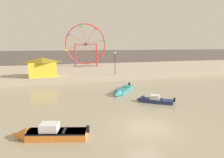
% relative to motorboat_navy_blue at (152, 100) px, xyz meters
% --- Properties ---
extents(ground_plane, '(240.00, 240.00, 0.00)m').
position_rel_motorboat_navy_blue_xyz_m(ground_plane, '(-3.60, -5.85, -0.25)').
color(ground_plane, gray).
extents(quay_promenade, '(110.00, 22.43, 1.03)m').
position_rel_motorboat_navy_blue_xyz_m(quay_promenade, '(-3.60, 24.29, 0.27)').
color(quay_promenade, tan).
rests_on(quay_promenade, ground_plane).
extents(distant_town_skyline, '(140.00, 3.00, 4.40)m').
position_rel_motorboat_navy_blue_xyz_m(distant_town_skyline, '(-3.60, 46.22, 1.95)').
color(distant_town_skyline, '#564C47').
rests_on(distant_town_skyline, ground_plane).
extents(motorboat_navy_blue, '(3.84, 3.20, 1.18)m').
position_rel_motorboat_navy_blue_xyz_m(motorboat_navy_blue, '(0.00, 0.00, 0.00)').
color(motorboat_navy_blue, navy).
rests_on(motorboat_navy_blue, ground_plane).
extents(motorboat_teal_painted, '(4.50, 5.13, 1.12)m').
position_rel_motorboat_navy_blue_xyz_m(motorboat_teal_painted, '(-1.75, 4.79, -0.00)').
color(motorboat_teal_painted, teal).
rests_on(motorboat_teal_painted, ground_plane).
extents(motorboat_orange_hull, '(5.11, 2.40, 1.33)m').
position_rel_motorboat_navy_blue_xyz_m(motorboat_orange_hull, '(-10.76, -5.52, 0.11)').
color(motorboat_orange_hull, orange).
rests_on(motorboat_orange_hull, ground_plane).
extents(ferris_wheel_red_frame, '(9.73, 1.20, 10.13)m').
position_rel_motorboat_navy_blue_xyz_m(ferris_wheel_red_frame, '(-2.30, 28.72, 5.88)').
color(ferris_wheel_red_frame, red).
rests_on(ferris_wheel_red_frame, quay_promenade).
extents(carnival_booth_yellow_awning, '(4.85, 3.50, 3.13)m').
position_rel_motorboat_navy_blue_xyz_m(carnival_booth_yellow_awning, '(-11.74, 15.09, 2.42)').
color(carnival_booth_yellow_awning, yellow).
rests_on(carnival_booth_yellow_awning, quay_promenade).
extents(promenade_lamp_near, '(0.32, 0.32, 3.94)m').
position_rel_motorboat_navy_blue_xyz_m(promenade_lamp_near, '(0.28, 13.91, 3.36)').
color(promenade_lamp_near, '#2D2D33').
rests_on(promenade_lamp_near, quay_promenade).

